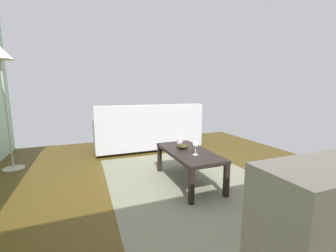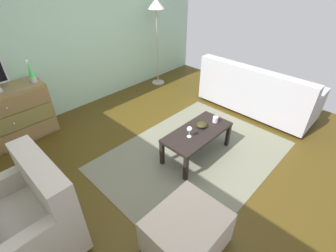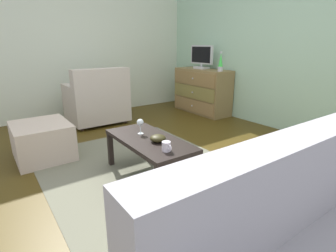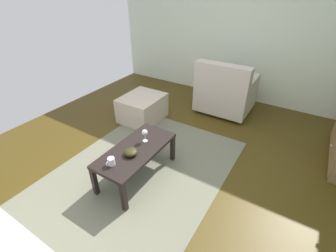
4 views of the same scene
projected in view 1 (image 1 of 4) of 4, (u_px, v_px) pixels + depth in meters
name	position (u px, v px, depth m)	size (l,w,h in m)	color
ground_plane	(182.00, 196.00, 2.37)	(5.77, 5.13, 0.05)	#43340F
area_rug	(190.00, 183.00, 2.62)	(2.60, 1.90, 0.01)	#696955
coffee_table	(189.00, 155.00, 2.61)	(1.02, 0.48, 0.41)	black
wine_glass	(196.00, 145.00, 2.41)	(0.07, 0.07, 0.16)	silver
mug	(180.00, 141.00, 2.93)	(0.11, 0.08, 0.08)	silver
bowl_decorative	(183.00, 146.00, 2.69)	(0.15, 0.15, 0.07)	#2D2912
couch_large	(148.00, 132.00, 4.18)	(0.85, 2.00, 0.87)	#332319
ottoman	(326.00, 197.00, 1.87)	(0.70, 0.60, 0.41)	#C2AF9C
standing_lamp	(1.00, 64.00, 2.86)	(0.32, 0.32, 1.73)	#A59E8C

